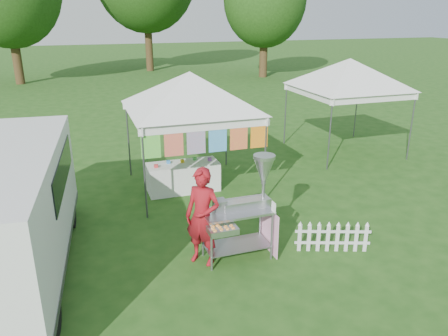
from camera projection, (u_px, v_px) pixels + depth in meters
name	position (u px, v px, depth m)	size (l,w,h in m)	color
ground	(239.00, 252.00, 8.36)	(120.00, 120.00, 0.00)	#1F4B15
canopy_main	(190.00, 72.00, 10.47)	(4.24, 4.24, 3.45)	#59595E
canopy_right	(350.00, 59.00, 13.46)	(4.24, 4.24, 3.45)	#59595E
donut_cart	(248.00, 200.00, 7.87)	(1.40, 0.97, 1.95)	gray
vendor	(203.00, 217.00, 7.76)	(0.66, 0.44, 1.82)	maroon
picket_fence	(333.00, 238.00, 8.31)	(1.37, 0.50, 0.56)	silver
display_table	(183.00, 177.00, 11.13)	(1.80, 0.70, 0.75)	white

